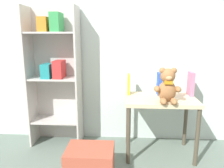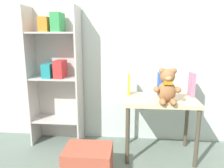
# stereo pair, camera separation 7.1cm
# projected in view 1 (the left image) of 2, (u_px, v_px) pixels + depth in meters

# --- Properties ---
(wall_back) EXTENTS (4.80, 0.06, 2.50)m
(wall_back) POSITION_uv_depth(u_px,v_px,m) (140.00, 34.00, 2.45)
(wall_back) COLOR silver
(wall_back) RESTS_ON ground_plane
(bookshelf_side) EXTENTS (0.56, 0.29, 1.54)m
(bookshelf_side) POSITION_uv_depth(u_px,v_px,m) (55.00, 70.00, 2.44)
(bookshelf_side) COLOR #BCB7B2
(bookshelf_side) RESTS_ON ground_plane
(display_table) EXTENTS (0.71, 0.47, 0.62)m
(display_table) POSITION_uv_depth(u_px,v_px,m) (160.00, 106.00, 2.23)
(display_table) COLOR beige
(display_table) RESTS_ON ground_plane
(teddy_bear) EXTENTS (0.25, 0.23, 0.33)m
(teddy_bear) POSITION_uv_depth(u_px,v_px,m) (167.00, 87.00, 2.05)
(teddy_bear) COLOR #99663D
(teddy_bear) RESTS_ON display_table
(book_standing_yellow) EXTENTS (0.03, 0.12, 0.21)m
(book_standing_yellow) POSITION_uv_depth(u_px,v_px,m) (129.00, 84.00, 2.34)
(book_standing_yellow) COLOR gold
(book_standing_yellow) RESTS_ON display_table
(book_standing_blue) EXTENTS (0.05, 0.11, 0.24)m
(book_standing_blue) POSITION_uv_depth(u_px,v_px,m) (159.00, 84.00, 2.31)
(book_standing_blue) COLOR #2D51B7
(book_standing_blue) RESTS_ON display_table
(book_standing_pink) EXTENTS (0.04, 0.14, 0.25)m
(book_standing_pink) POSITION_uv_depth(u_px,v_px,m) (191.00, 84.00, 2.28)
(book_standing_pink) COLOR #D17093
(book_standing_pink) RESTS_ON display_table
(storage_bin) EXTENTS (0.41, 0.31, 0.29)m
(storage_bin) POSITION_uv_depth(u_px,v_px,m) (90.00, 163.00, 1.91)
(storage_bin) COLOR #AD4C38
(storage_bin) RESTS_ON ground_plane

